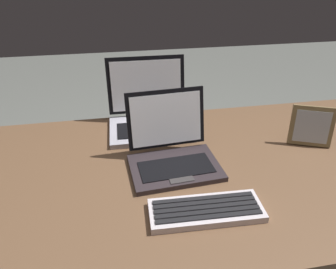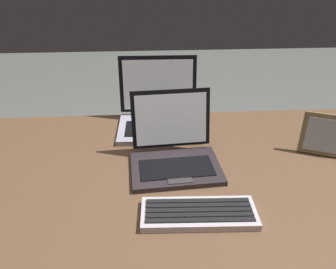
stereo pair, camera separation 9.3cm
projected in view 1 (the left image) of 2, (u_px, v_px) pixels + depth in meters
The scene contains 5 objects.
desk at pixel (192, 183), 1.08m from camera, with size 1.75×0.84×0.70m.
laptop_front at pixel (172, 152), 1.04m from camera, with size 0.30×0.26×0.23m.
laptop_rear at pixel (149, 114), 1.26m from camera, with size 0.33×0.28×0.26m.
external_keyboard at pixel (206, 210), 0.86m from camera, with size 0.32×0.13×0.02m.
photo_frame at pixel (312, 126), 1.14m from camera, with size 0.15×0.09×0.15m.
Camera 1 is at (-0.23, -0.82, 1.33)m, focal length 33.51 mm.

